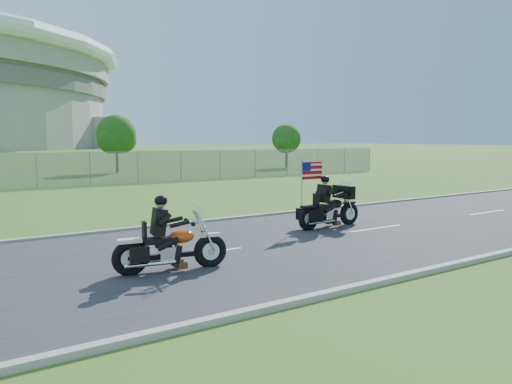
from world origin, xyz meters
TOP-DOWN VIEW (x-y plane):
  - ground at (0.00, 0.00)m, footprint 420.00×420.00m
  - road at (0.00, 0.00)m, footprint 120.00×8.00m
  - curb_north at (0.00, 4.05)m, footprint 120.00×0.18m
  - curb_south at (0.00, -4.05)m, footprint 120.00×0.18m
  - tree_fence_near at (6.04, 30.04)m, footprint 3.52×3.28m
  - tree_fence_far at (22.04, 28.03)m, footprint 3.08×2.87m
  - motorcycle_lead at (-3.28, -0.99)m, footprint 2.42×0.87m
  - motorcycle_follow at (2.99, 1.02)m, footprint 2.47×0.81m

SIDE VIEW (x-z plane):
  - ground at x=0.00m, z-range 0.00..0.00m
  - road at x=0.00m, z-range 0.00..0.04m
  - curb_north at x=0.00m, z-range -0.01..0.11m
  - curb_south at x=0.00m, z-range -0.01..0.11m
  - motorcycle_lead at x=-3.28m, z-range -0.30..1.34m
  - motorcycle_follow at x=2.99m, z-range -0.46..1.60m
  - tree_fence_far at x=22.04m, z-range 0.54..4.74m
  - tree_fence_near at x=6.04m, z-range 0.60..5.35m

